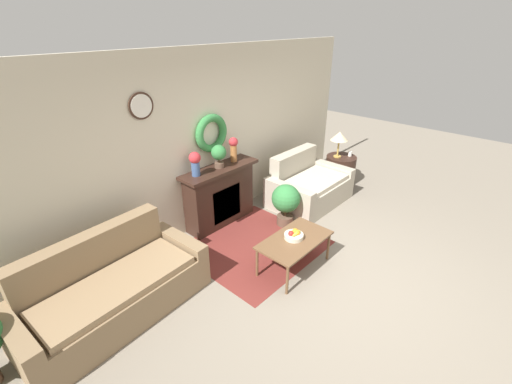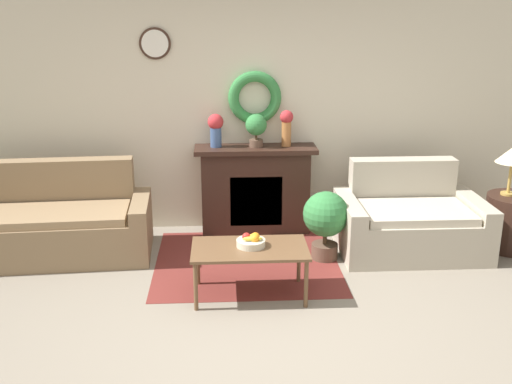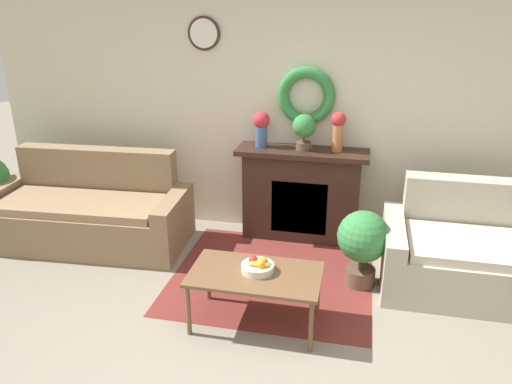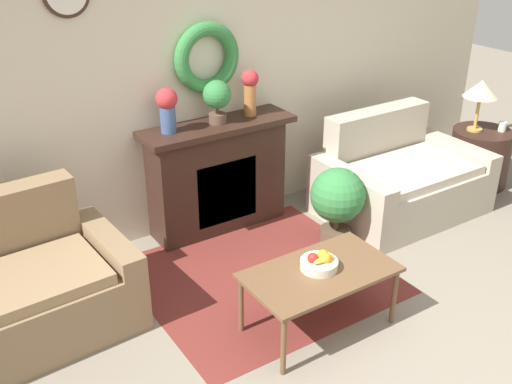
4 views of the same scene
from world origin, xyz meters
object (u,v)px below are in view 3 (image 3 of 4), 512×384
vase_on_mantel_right (338,128)px  potted_plant_on_mantel (304,128)px  potted_plant_floor_by_loveseat (363,241)px  couch_left (89,213)px  fireplace (301,194)px  vase_on_mantel_left (261,126)px  fruit_bowl (258,266)px  coffee_table (255,278)px  loveseat_right (468,254)px

vase_on_mantel_right → potted_plant_on_mantel: 0.33m
vase_on_mantel_right → potted_plant_floor_by_loveseat: 1.18m
potted_plant_floor_by_loveseat → couch_left: bearing=174.7°
fireplace → vase_on_mantel_left: 0.81m
fruit_bowl → fireplace: bearing=85.6°
fruit_bowl → vase_on_mantel_right: size_ratio=0.64×
coffee_table → potted_plant_on_mantel: 1.76m
fireplace → vase_on_mantel_right: (0.34, 0.01, 0.71)m
vase_on_mantel_left → potted_plant_on_mantel: bearing=-2.6°
loveseat_right → fruit_bowl: bearing=-151.3°
loveseat_right → coffee_table: 1.95m
couch_left → potted_plant_on_mantel: potted_plant_on_mantel is taller
fireplace → potted_plant_floor_by_loveseat: fireplace is taller
fruit_bowl → vase_on_mantel_left: bearing=101.1°
potted_plant_floor_by_loveseat → potted_plant_on_mantel: bearing=128.5°
fruit_bowl → vase_on_mantel_left: size_ratio=0.70×
fireplace → loveseat_right: 1.69m
couch_left → vase_on_mantel_left: 2.00m
loveseat_right → fruit_bowl: (-1.68, -0.93, 0.19)m
coffee_table → couch_left: bearing=152.9°
loveseat_right → coffee_table: bearing=-150.8°
fireplace → fruit_bowl: size_ratio=5.26×
fireplace → vase_on_mantel_right: 0.79m
vase_on_mantel_left → couch_left: bearing=-161.5°
fruit_bowl → potted_plant_on_mantel: 1.70m
potted_plant_on_mantel → vase_on_mantel_left: bearing=177.4°
loveseat_right → potted_plant_on_mantel: 1.89m
fireplace → vase_on_mantel_left: vase_on_mantel_left is taller
couch_left → potted_plant_on_mantel: size_ratio=5.83×
couch_left → coffee_table: couch_left is taller
fruit_bowl → vase_on_mantel_left: 1.74m
couch_left → fruit_bowl: bearing=-29.7°
fireplace → couch_left: size_ratio=0.63×
coffee_table → vase_on_mantel_right: bearing=73.4°
coffee_table → fruit_bowl: bearing=59.5°
potted_plant_floor_by_loveseat → fruit_bowl: bearing=-136.4°
loveseat_right → fruit_bowl: loveseat_right is taller
loveseat_right → vase_on_mantel_left: bearing=162.1°
loveseat_right → vase_on_mantel_left: vase_on_mantel_left is taller
loveseat_right → vase_on_mantel_right: bearing=152.4°
couch_left → loveseat_right: 3.70m
coffee_table → vase_on_mantel_left: vase_on_mantel_left is taller
couch_left → vase_on_mantel_right: 2.69m
fireplace → couch_left: (-2.13, -0.56, -0.18)m
couch_left → coffee_table: size_ratio=2.08×
vase_on_mantel_left → fruit_bowl: bearing=-78.9°
couch_left → fireplace: bearing=11.4°
vase_on_mantel_right → fireplace: bearing=-179.0°
vase_on_mantel_right → fruit_bowl: bearing=-106.3°
couch_left → potted_plant_on_mantel: 2.38m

